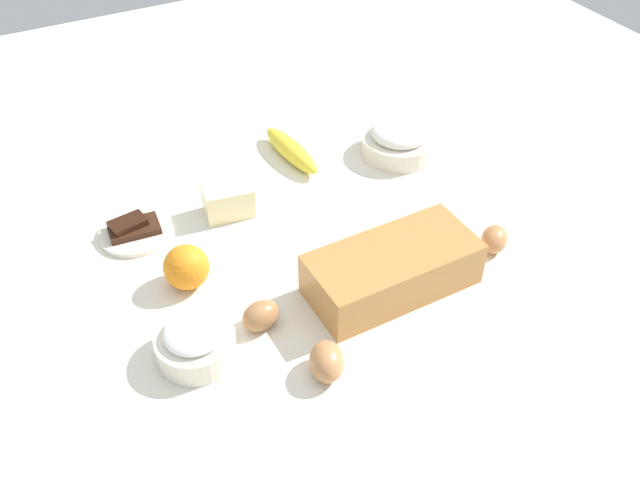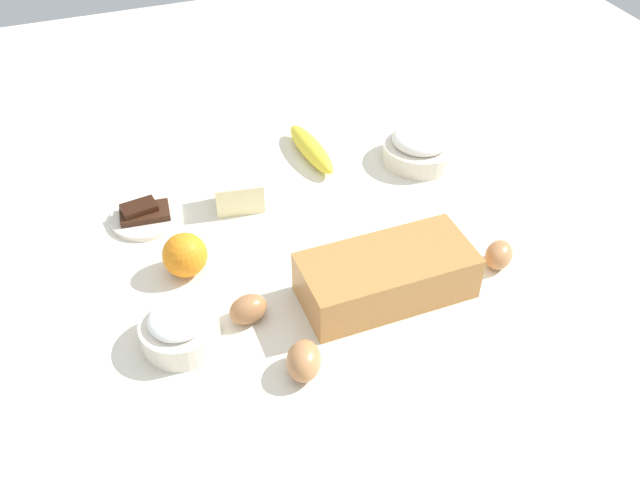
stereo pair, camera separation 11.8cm
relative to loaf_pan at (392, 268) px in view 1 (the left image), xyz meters
The scene contains 11 objects.
ground_plane 0.15m from the loaf_pan, 59.45° to the right, with size 2.40×2.40×0.02m, color silver.
loaf_pan is the anchor object (origin of this frame).
flour_bowl 0.40m from the loaf_pan, 124.47° to the right, with size 0.15×0.15×0.07m.
sugar_bowl 0.34m from the loaf_pan, ahead, with size 0.12×0.12×0.07m.
banana 0.42m from the loaf_pan, 92.77° to the right, with size 0.19×0.04×0.04m, color yellow.
orange_fruit 0.34m from the loaf_pan, 29.07° to the right, with size 0.08×0.08×0.08m, color orange.
butter_block 0.35m from the loaf_pan, 62.34° to the right, with size 0.09×0.06×0.06m, color #F4EDB2.
egg_near_butter 0.21m from the loaf_pan, 30.84° to the left, with size 0.05×0.05×0.07m, color #B47A4A.
egg_beside_bowl 0.23m from the loaf_pan, ahead, with size 0.05×0.05×0.06m, color #A46E42.
egg_loose 0.21m from the loaf_pan, behind, with size 0.05×0.05×0.06m, color #AF7647.
chocolate_plate 0.48m from the loaf_pan, 44.19° to the right, with size 0.13×0.13×0.03m.
Camera 1 is at (0.42, 0.79, 0.82)m, focal length 38.71 mm.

